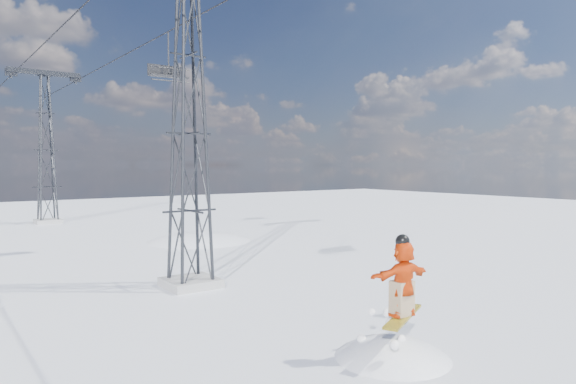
{
  "coord_description": "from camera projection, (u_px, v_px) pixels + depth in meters",
  "views": [
    {
      "loc": [
        -7.04,
        -8.86,
        4.38
      ],
      "look_at": [
        1.89,
        3.51,
        3.58
      ],
      "focal_mm": 32.0,
      "sensor_mm": 36.0,
      "label": 1
    }
  ],
  "objects": [
    {
      "name": "ground",
      "position": [
        311.0,
        360.0,
        11.52
      ],
      "size": [
        120.0,
        120.0,
        0.0
      ],
      "primitive_type": "plane",
      "color": "white",
      "rests_on": "ground"
    },
    {
      "name": "lift_tower_near",
      "position": [
        189.0,
        134.0,
        18.18
      ],
      "size": [
        5.2,
        1.8,
        11.43
      ],
      "color": "#999999",
      "rests_on": "ground"
    },
    {
      "name": "lift_tower_far",
      "position": [
        46.0,
        151.0,
        38.43
      ],
      "size": [
        5.2,
        1.8,
        11.43
      ],
      "color": "#999999",
      "rests_on": "ground"
    },
    {
      "name": "haul_cables",
      "position": [
        95.0,
        43.0,
        27.21
      ],
      "size": [
        4.46,
        51.0,
        0.06
      ],
      "color": "black",
      "rests_on": "ground"
    },
    {
      "name": "lift_chair_mid",
      "position": [
        168.0,
        72.0,
        25.0
      ],
      "size": [
        1.96,
        0.56,
        2.43
      ],
      "color": "black",
      "rests_on": "ground"
    }
  ]
}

